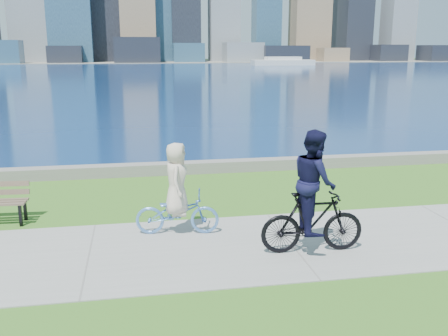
# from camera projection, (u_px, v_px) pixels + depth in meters

# --- Properties ---
(ground) EXTENTS (320.00, 320.00, 0.00)m
(ground) POSITION_uv_depth(u_px,v_px,m) (89.00, 257.00, 9.51)
(ground) COLOR #31641A
(ground) RESTS_ON ground
(concrete_path) EXTENTS (80.00, 3.50, 0.02)m
(concrete_path) POSITION_uv_depth(u_px,v_px,m) (89.00, 257.00, 9.51)
(concrete_path) COLOR gray
(concrete_path) RESTS_ON ground
(seawall) EXTENTS (90.00, 0.50, 0.35)m
(seawall) POSITION_uv_depth(u_px,v_px,m) (105.00, 171.00, 15.40)
(seawall) COLOR slate
(seawall) RESTS_ON ground
(bay_water) EXTENTS (320.00, 131.00, 0.01)m
(bay_water) POSITION_uv_depth(u_px,v_px,m) (127.00, 72.00, 78.37)
(bay_water) COLOR navy
(bay_water) RESTS_ON ground
(far_shore) EXTENTS (320.00, 30.00, 0.12)m
(far_shore) POSITION_uv_depth(u_px,v_px,m) (129.00, 62.00, 133.82)
(far_shore) COLOR gray
(far_shore) RESTS_ON ground
(ferry_far) EXTENTS (13.51, 3.86, 1.83)m
(ferry_far) POSITION_uv_depth(u_px,v_px,m) (283.00, 62.00, 108.61)
(ferry_far) COLOR silver
(ferry_far) RESTS_ON ground
(cyclist_woman) EXTENTS (0.86, 1.84, 1.97)m
(cyclist_woman) POSITION_uv_depth(u_px,v_px,m) (177.00, 200.00, 10.52)
(cyclist_woman) COLOR #5D95E2
(cyclist_woman) RESTS_ON ground
(cyclist_man) EXTENTS (0.79, 2.03, 2.41)m
(cyclist_man) POSITION_uv_depth(u_px,v_px,m) (313.00, 202.00, 9.50)
(cyclist_man) COLOR black
(cyclist_man) RESTS_ON ground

